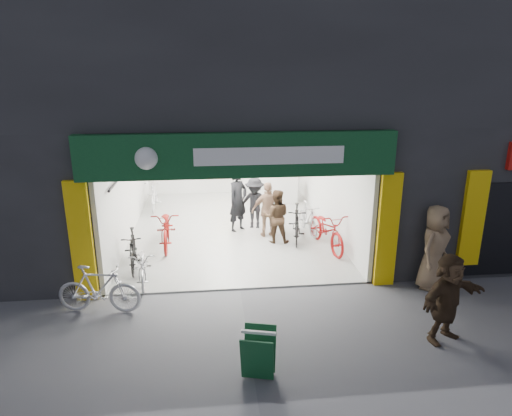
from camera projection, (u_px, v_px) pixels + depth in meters
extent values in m
plane|color=#56565B|center=(240.00, 290.00, 10.11)|extent=(60.00, 60.00, 0.00)
cube|color=#232326|center=(260.00, 29.00, 13.22)|extent=(16.00, 10.00, 4.50)
cube|color=#232326|center=(46.00, 169.00, 13.77)|extent=(5.00, 10.00, 3.50)
cube|color=#232326|center=(411.00, 161.00, 14.93)|extent=(6.00, 10.00, 3.50)
cube|color=#9E9E99|center=(231.00, 228.00, 13.90)|extent=(6.00, 8.00, 0.04)
cube|color=silver|center=(224.00, 152.00, 17.31)|extent=(6.00, 0.20, 3.20)
cube|color=silver|center=(127.00, 180.00, 13.12)|extent=(0.10, 8.00, 3.20)
cube|color=silver|center=(328.00, 175.00, 13.72)|extent=(0.10, 8.00, 3.20)
cube|color=white|center=(229.00, 121.00, 12.92)|extent=(6.00, 8.00, 0.10)
cube|color=black|center=(238.00, 138.00, 9.20)|extent=(6.00, 0.30, 0.30)
cube|color=#0D3A20|center=(239.00, 155.00, 9.08)|extent=(6.40, 0.25, 0.90)
cube|color=white|center=(270.00, 156.00, 9.01)|extent=(3.00, 0.02, 0.35)
cube|color=yellow|center=(82.00, 242.00, 9.33)|extent=(0.45, 0.12, 2.60)
cube|color=yellow|center=(388.00, 230.00, 9.99)|extent=(0.45, 0.12, 2.60)
cube|color=yellow|center=(473.00, 219.00, 10.13)|extent=(0.50, 0.12, 2.20)
cylinder|color=black|center=(127.00, 167.00, 12.41)|extent=(0.06, 5.00, 0.06)
cube|color=silver|center=(277.00, 190.00, 16.30)|extent=(1.40, 0.60, 1.00)
cube|color=white|center=(235.00, 138.00, 10.29)|extent=(1.30, 0.35, 0.04)
cube|color=white|center=(231.00, 128.00, 12.00)|extent=(1.30, 0.35, 0.04)
cube|color=white|center=(227.00, 120.00, 13.70)|extent=(1.30, 0.35, 0.04)
cube|color=white|center=(225.00, 114.00, 15.41)|extent=(1.30, 0.35, 0.04)
imported|color=#B7B7BC|center=(143.00, 266.00, 10.33)|extent=(0.76, 1.66, 0.84)
imported|color=black|center=(133.00, 250.00, 11.04)|extent=(0.61, 1.64, 0.96)
imported|color=maroon|center=(167.00, 228.00, 12.40)|extent=(0.81, 2.07, 1.07)
imported|color=silver|center=(154.00, 194.00, 15.61)|extent=(0.58, 1.85, 1.10)
imported|color=black|center=(297.00, 223.00, 12.79)|extent=(0.78, 1.76, 1.02)
imported|color=#970E0D|center=(327.00, 230.00, 12.23)|extent=(1.06, 2.16, 1.08)
imported|color=#A4A3A8|center=(308.00, 218.00, 13.37)|extent=(0.64, 1.59, 0.93)
imported|color=silver|center=(99.00, 289.00, 9.06)|extent=(1.74, 0.74, 1.01)
imported|color=black|center=(238.00, 201.00, 13.39)|extent=(0.82, 0.81, 1.90)
imported|color=#3C291B|center=(276.00, 217.00, 12.55)|extent=(0.82, 0.68, 1.54)
imported|color=black|center=(255.00, 204.00, 13.64)|extent=(1.13, 0.79, 1.59)
imported|color=#926D55|center=(268.00, 210.00, 12.94)|extent=(0.98, 0.47, 1.64)
imported|color=#81674B|center=(434.00, 247.00, 9.97)|extent=(1.11, 1.07, 1.92)
imported|color=#362618|center=(447.00, 298.00, 8.05)|extent=(1.61, 1.10, 1.67)
cube|color=#104221|center=(257.00, 360.00, 7.03)|extent=(0.55, 0.32, 0.78)
cube|color=#104221|center=(260.00, 347.00, 7.35)|extent=(0.55, 0.32, 0.78)
cube|color=white|center=(258.00, 333.00, 7.07)|extent=(0.54, 0.18, 0.05)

